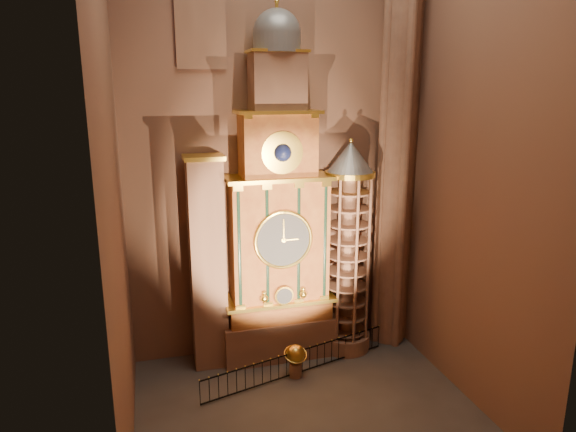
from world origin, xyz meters
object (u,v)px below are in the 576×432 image
object	(u,v)px
astronomical_clock	(278,227)
stair_turret	(348,250)
portrait_tower	(208,263)
celestial_globe	(295,358)
iron_railing	(298,362)

from	to	relation	value
astronomical_clock	stair_turret	xyz separation A→B (m)	(3.50, -0.26, -1.41)
astronomical_clock	portrait_tower	distance (m)	3.73
celestial_globe	iron_railing	bearing A→B (deg)	32.48
portrait_tower	stair_turret	xyz separation A→B (m)	(6.90, -0.28, 0.12)
portrait_tower	stair_turret	size ratio (longest dim) A/B	0.94
portrait_tower	stair_turret	bearing A→B (deg)	-2.33
stair_turret	portrait_tower	bearing A→B (deg)	177.67
astronomical_clock	celestial_globe	world-z (taller)	astronomical_clock
astronomical_clock	iron_railing	bearing A→B (deg)	-79.32
stair_turret	iron_railing	world-z (taller)	stair_turret
portrait_tower	celestial_globe	xyz separation A→B (m)	(3.63, -2.28, -4.21)
astronomical_clock	stair_turret	world-z (taller)	astronomical_clock
celestial_globe	iron_railing	size ratio (longest dim) A/B	0.17
astronomical_clock	celestial_globe	size ratio (longest dim) A/B	10.61
iron_railing	celestial_globe	bearing A→B (deg)	-147.52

